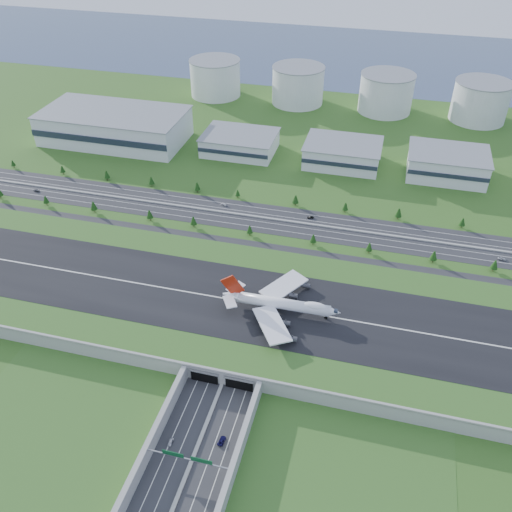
% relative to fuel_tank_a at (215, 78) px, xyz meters
% --- Properties ---
extents(ground, '(1200.00, 1200.00, 0.00)m').
position_rel_fuel_tank_a_xyz_m(ground, '(120.00, -310.00, -17.50)').
color(ground, '#244D18').
rests_on(ground, ground).
extents(airfield_deck, '(520.00, 100.00, 9.20)m').
position_rel_fuel_tank_a_xyz_m(airfield_deck, '(120.00, -310.09, -13.38)').
color(airfield_deck, '#999994').
rests_on(airfield_deck, ground).
extents(underpass_road, '(38.80, 120.40, 8.00)m').
position_rel_fuel_tank_a_xyz_m(underpass_road, '(120.00, -409.42, -14.07)').
color(underpass_road, '#28282B').
rests_on(underpass_road, ground).
extents(sign_gantry_near, '(38.70, 0.70, 9.80)m').
position_rel_fuel_tank_a_xyz_m(sign_gantry_near, '(120.00, -405.04, -10.55)').
color(sign_gantry_near, gray).
rests_on(sign_gantry_near, ground).
extents(north_expressway, '(560.00, 36.00, 0.12)m').
position_rel_fuel_tank_a_xyz_m(north_expressway, '(120.00, -215.00, -17.44)').
color(north_expressway, '#28282B').
rests_on(north_expressway, ground).
extents(tree_row, '(510.05, 48.70, 8.45)m').
position_rel_fuel_tank_a_xyz_m(tree_row, '(118.30, -215.75, -12.71)').
color(tree_row, '#3D2819').
rests_on(tree_row, ground).
extents(hangar_west, '(120.00, 60.00, 25.00)m').
position_rel_fuel_tank_a_xyz_m(hangar_west, '(-50.00, -125.00, -5.00)').
color(hangar_west, silver).
rests_on(hangar_west, ground).
extents(hangar_mid_a, '(58.00, 42.00, 15.00)m').
position_rel_fuel_tank_a_xyz_m(hangar_mid_a, '(60.00, -120.00, -10.00)').
color(hangar_mid_a, silver).
rests_on(hangar_mid_a, ground).
extents(hangar_mid_b, '(58.00, 42.00, 17.00)m').
position_rel_fuel_tank_a_xyz_m(hangar_mid_b, '(145.00, -120.00, -9.00)').
color(hangar_mid_b, silver).
rests_on(hangar_mid_b, ground).
extents(hangar_mid_c, '(58.00, 42.00, 19.00)m').
position_rel_fuel_tank_a_xyz_m(hangar_mid_c, '(225.00, -120.00, -8.00)').
color(hangar_mid_c, silver).
rests_on(hangar_mid_c, ground).
extents(fuel_tank_a, '(50.00, 50.00, 35.00)m').
position_rel_fuel_tank_a_xyz_m(fuel_tank_a, '(0.00, 0.00, 0.00)').
color(fuel_tank_a, silver).
rests_on(fuel_tank_a, ground).
extents(fuel_tank_b, '(50.00, 50.00, 35.00)m').
position_rel_fuel_tank_a_xyz_m(fuel_tank_b, '(85.00, 0.00, 0.00)').
color(fuel_tank_b, silver).
rests_on(fuel_tank_b, ground).
extents(fuel_tank_c, '(50.00, 50.00, 35.00)m').
position_rel_fuel_tank_a_xyz_m(fuel_tank_c, '(170.00, 0.00, 0.00)').
color(fuel_tank_c, silver).
rests_on(fuel_tank_c, ground).
extents(fuel_tank_d, '(50.00, 50.00, 35.00)m').
position_rel_fuel_tank_a_xyz_m(fuel_tank_d, '(255.00, 0.00, 0.00)').
color(fuel_tank_d, silver).
rests_on(fuel_tank_d, ground).
extents(bay_water, '(1200.00, 260.00, 0.06)m').
position_rel_fuel_tank_a_xyz_m(bay_water, '(120.00, 170.00, -17.47)').
color(bay_water, '#374969').
rests_on(bay_water, ground).
extents(boeing_747, '(63.37, 59.89, 19.59)m').
position_rel_fuel_tank_a_xyz_m(boeing_747, '(137.22, -312.19, -3.92)').
color(boeing_747, white).
rests_on(boeing_747, airfield_deck).
extents(car_0, '(1.73, 4.19, 1.42)m').
position_rel_fuel_tank_a_xyz_m(car_0, '(108.41, -395.46, -16.67)').
color(car_0, silver).
rests_on(car_0, ground).
extents(car_2, '(2.95, 5.41, 1.44)m').
position_rel_fuel_tank_a_xyz_m(car_2, '(129.16, -389.49, -16.66)').
color(car_2, '#0E0B3A').
rests_on(car_2, ground).
extents(car_4, '(4.52, 1.93, 1.52)m').
position_rel_fuel_tank_a_xyz_m(car_4, '(-66.62, -222.16, -16.62)').
color(car_4, '#545358').
rests_on(car_4, ground).
extents(car_5, '(4.76, 2.88, 1.48)m').
position_rel_fuel_tank_a_xyz_m(car_5, '(135.05, -207.07, -16.64)').
color(car_5, black).
rests_on(car_5, ground).
extents(car_6, '(5.16, 2.54, 1.41)m').
position_rel_fuel_tank_a_xyz_m(car_6, '(257.05, -223.94, -16.68)').
color(car_6, silver).
rests_on(car_6, ground).
extents(car_7, '(5.57, 3.88, 1.50)m').
position_rel_fuel_tank_a_xyz_m(car_7, '(72.60, -205.80, -16.63)').
color(car_7, silver).
rests_on(car_7, ground).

